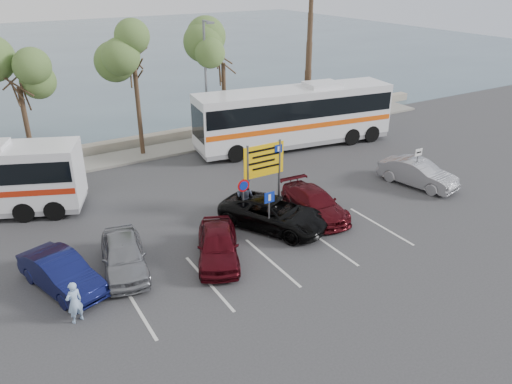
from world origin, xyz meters
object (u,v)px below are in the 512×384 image
suv_black (274,213)px  car_maroon (315,203)px  street_lamp_right (206,78)px  pedestrian_near (74,302)px  car_red (218,245)px  car_silver_b (418,173)px  pedestrian_far (245,197)px  coach_bus_right (294,118)px  car_blue (61,273)px  car_silver_a (124,255)px  direction_sign (264,166)px

suv_black → car_maroon: bearing=-28.5°
car_maroon → suv_black: bearing=-176.1°
street_lamp_right → pedestrian_near: bearing=-130.1°
car_red → car_silver_b: bearing=30.2°
pedestrian_far → suv_black: bearing=167.6°
coach_bus_right → pedestrian_far: size_ratio=7.04×
car_maroon → car_blue: bearing=-176.1°
car_silver_a → car_silver_b: 16.60m
car_silver_a → car_maroon: bearing=11.8°
coach_bus_right → car_maroon: bearing=-119.1°
direction_sign → pedestrian_near: size_ratio=2.27×
car_maroon → suv_black: (-2.40, 0.00, 0.07)m
street_lamp_right → direction_sign: street_lamp_right is taller
street_lamp_right → car_silver_b: bearing=-59.8°
car_blue → car_silver_b: size_ratio=0.95×
pedestrian_far → car_red: bearing=106.7°
street_lamp_right → pedestrian_far: street_lamp_right is taller
direction_sign → pedestrian_near: (-10.00, -3.94, -1.64)m
car_maroon → pedestrian_near: bearing=-165.4°
direction_sign → car_silver_b: 9.31m
suv_black → pedestrian_far: (-0.50, 1.79, 0.25)m
car_silver_a → suv_black: size_ratio=0.81×
direction_sign → car_blue: (-10.00, -1.70, -1.74)m
car_silver_a → car_silver_b: bearing=11.8°
street_lamp_right → suv_black: size_ratio=1.56×
pedestrian_near → street_lamp_right: bearing=-148.6°
car_silver_a → pedestrian_near: size_ratio=2.64×
street_lamp_right → car_silver_a: size_ratio=1.91×
car_maroon → car_silver_b: size_ratio=1.02×
pedestrian_near → car_silver_a: bearing=-155.5°
street_lamp_right → coach_bus_right: street_lamp_right is taller
coach_bus_right → car_silver_a: size_ratio=3.25×
car_silver_a → car_silver_b: size_ratio=0.96×
car_red → car_silver_b: 13.05m
car_maroon → pedestrian_far: bearing=152.3°
car_silver_a → pedestrian_far: size_ratio=2.16×
street_lamp_right → car_blue: street_lamp_right is taller
car_red → pedestrian_far: bearing=69.7°
suv_black → pedestrian_far: 1.87m
car_blue → car_silver_a: bearing=-18.6°
car_maroon → car_silver_b: (7.10, 0.00, 0.07)m
car_red → pedestrian_far: (3.00, 2.97, 0.26)m
car_blue → car_red: car_red is taller
coach_bus_right → pedestrian_far: (-7.90, -7.21, -0.96)m
coach_bus_right → car_silver_a: bearing=-148.2°
car_silver_b → car_blue: bearing=166.8°
direction_sign → street_lamp_right: bearing=79.1°
car_red → pedestrian_far: 4.23m
car_silver_a → pedestrian_far: bearing=26.9°
car_silver_a → car_maroon: (9.50, 0.00, -0.07)m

